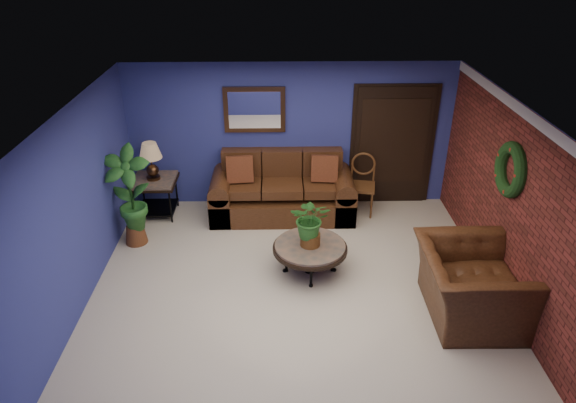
{
  "coord_description": "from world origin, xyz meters",
  "views": [
    {
      "loc": [
        -0.21,
        -5.73,
        4.36
      ],
      "look_at": [
        -0.08,
        0.55,
        1.02
      ],
      "focal_mm": 32.0,
      "sensor_mm": 36.0,
      "label": 1
    }
  ],
  "objects_px": {
    "side_chair": "(362,180)",
    "armchair": "(469,285)",
    "end_table": "(155,187)",
    "sofa": "(282,193)",
    "coffee_table": "(310,248)",
    "table_lamp": "(151,157)"
  },
  "relations": [
    {
      "from": "side_chair",
      "to": "sofa",
      "type": "bearing_deg",
      "value": -167.67
    },
    {
      "from": "armchair",
      "to": "coffee_table",
      "type": "bearing_deg",
      "value": 64.62
    },
    {
      "from": "armchair",
      "to": "sofa",
      "type": "bearing_deg",
      "value": 40.95
    },
    {
      "from": "side_chair",
      "to": "armchair",
      "type": "relative_size",
      "value": 0.75
    },
    {
      "from": "end_table",
      "to": "table_lamp",
      "type": "xyz_separation_m",
      "value": [
        0.0,
        0.0,
        0.56
      ]
    },
    {
      "from": "end_table",
      "to": "side_chair",
      "type": "bearing_deg",
      "value": 1.22
    },
    {
      "from": "coffee_table",
      "to": "armchair",
      "type": "xyz_separation_m",
      "value": [
        1.93,
        -0.95,
        0.05
      ]
    },
    {
      "from": "end_table",
      "to": "table_lamp",
      "type": "relative_size",
      "value": 1.19
    },
    {
      "from": "table_lamp",
      "to": "armchair",
      "type": "distance_m",
      "value": 5.24
    },
    {
      "from": "table_lamp",
      "to": "side_chair",
      "type": "bearing_deg",
      "value": 1.22
    },
    {
      "from": "side_chair",
      "to": "armchair",
      "type": "xyz_separation_m",
      "value": [
        0.94,
        -2.76,
        -0.14
      ]
    },
    {
      "from": "coffee_table",
      "to": "end_table",
      "type": "xyz_separation_m",
      "value": [
        -2.52,
        1.74,
        0.12
      ]
    },
    {
      "from": "end_table",
      "to": "armchair",
      "type": "height_order",
      "value": "armchair"
    },
    {
      "from": "coffee_table",
      "to": "table_lamp",
      "type": "bearing_deg",
      "value": 145.4
    },
    {
      "from": "sofa",
      "to": "end_table",
      "type": "xyz_separation_m",
      "value": [
        -2.15,
        -0.04,
        0.16
      ]
    },
    {
      "from": "sofa",
      "to": "side_chair",
      "type": "bearing_deg",
      "value": 1.45
    },
    {
      "from": "table_lamp",
      "to": "armchair",
      "type": "height_order",
      "value": "table_lamp"
    },
    {
      "from": "coffee_table",
      "to": "side_chair",
      "type": "bearing_deg",
      "value": 61.28
    },
    {
      "from": "sofa",
      "to": "coffee_table",
      "type": "xyz_separation_m",
      "value": [
        0.37,
        -1.78,
        0.04
      ]
    },
    {
      "from": "side_chair",
      "to": "armchair",
      "type": "height_order",
      "value": "side_chair"
    },
    {
      "from": "table_lamp",
      "to": "coffee_table",
      "type": "bearing_deg",
      "value": -34.6
    },
    {
      "from": "sofa",
      "to": "side_chair",
      "type": "xyz_separation_m",
      "value": [
        1.36,
        0.03,
        0.23
      ]
    }
  ]
}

